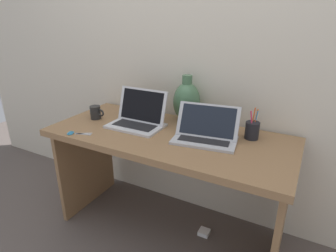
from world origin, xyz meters
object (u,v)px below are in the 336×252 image
Objects in this scene: laptop_left at (139,116)px; pen_cup at (252,130)px; power_brick at (204,232)px; green_vase at (187,101)px; scissors at (75,133)px; coffee_mug at (96,112)px; laptop_right at (206,131)px.

pen_cup is (0.69, 0.13, -0.01)m from laptop_left.
laptop_left is at bearing -175.92° from power_brick.
green_vase is 1.69× the size of pen_cup.
pen_cup is (0.46, -0.10, -0.08)m from green_vase.
pen_cup reaches higher than scissors.
coffee_mug is 0.60× the size of pen_cup.
laptop_right is 0.79m from coffee_mug.
laptop_right is 1.24× the size of green_vase.
laptop_right is at bearing -1.32° from laptop_left.
green_vase is (0.23, 0.22, 0.07)m from laptop_left.
scissors is at bearing -75.56° from coffee_mug.
green_vase is at bearing 25.11° from coffee_mug.
laptop_left is at bearing -136.33° from green_vase.
laptop_left is 2.37× the size of scissors.
green_vase reaches higher than scissors.
power_brick is at bearing -156.67° from pen_cup.
laptop_left is 0.70m from pen_cup.
laptop_left is 3.14× the size of coffee_mug.
coffee_mug is 0.28m from scissors.
coffee_mug is 1.03m from pen_cup.
coffee_mug is 1.10m from power_brick.
coffee_mug is (-0.79, -0.03, -0.01)m from laptop_right.
coffee_mug is at bearing -174.79° from power_brick.
laptop_right is 3.49× the size of coffee_mug.
scissors is at bearing -130.39° from laptop_left.
laptop_right reaches higher than coffee_mug.
scissors is (-0.49, -0.53, -0.13)m from green_vase.
pen_cup reaches higher than coffee_mug.
green_vase is at bearing 168.24° from pen_cup.
power_brick is (0.47, 0.03, -0.77)m from laptop_left.
laptop_left is 0.90× the size of laptop_right.
laptop_right is (0.46, -0.01, -0.01)m from laptop_left.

